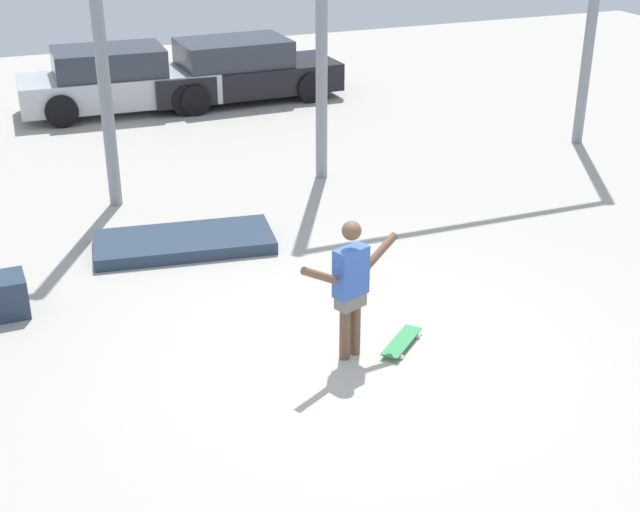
% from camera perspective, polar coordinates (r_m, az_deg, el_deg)
% --- Properties ---
extents(ground_plane, '(36.00, 36.00, 0.00)m').
position_cam_1_polar(ground_plane, '(10.28, 2.72, -6.27)').
color(ground_plane, '#B2ADA3').
extents(skateboarder, '(1.37, 0.59, 1.66)m').
position_cam_1_polar(skateboarder, '(9.80, 1.98, -1.73)').
color(skateboarder, brown).
rests_on(skateboarder, ground_plane).
extents(skateboard, '(0.72, 0.67, 0.08)m').
position_cam_1_polar(skateboard, '(10.42, 5.25, -5.47)').
color(skateboard, '#338C4C').
rests_on(skateboard, ground_plane).
extents(manual_pad, '(2.68, 1.47, 0.18)m').
position_cam_1_polar(manual_pad, '(13.01, -8.69, 0.89)').
color(manual_pad, '#28384C').
rests_on(manual_pad, ground_plane).
extents(parked_car_silver, '(4.26, 1.97, 1.39)m').
position_cam_1_polar(parked_car_silver, '(20.08, -12.92, 10.86)').
color(parked_car_silver, '#B7BABF').
rests_on(parked_car_silver, ground_plane).
extents(parked_car_black, '(4.41, 2.01, 1.38)m').
position_cam_1_polar(parked_car_black, '(20.64, -5.19, 11.72)').
color(parked_car_black, black).
rests_on(parked_car_black, ground_plane).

